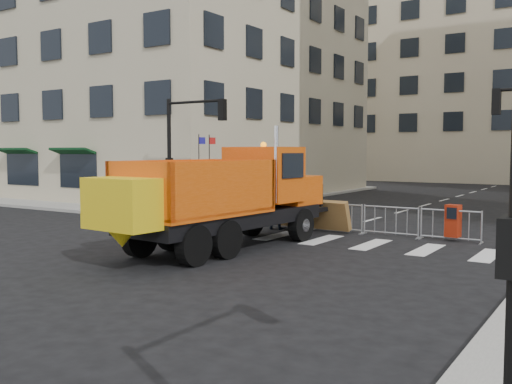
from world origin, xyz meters
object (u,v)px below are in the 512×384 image
Objects in this scene: cop_c at (303,208)px; worker at (187,190)px; plow_truck at (222,195)px; cop_b at (275,205)px; cop_a at (302,208)px; newspaper_box at (453,221)px.

cop_c is 8.77m from worker.
plow_truck is 4.62m from cop_c.
cop_b is (-1.02, 4.90, -0.77)m from plow_truck.
newspaper_box is (5.43, 0.68, -0.18)m from cop_a.
cop_b is 1.73× the size of newspaper_box.
worker is at bearing 179.94° from newspaper_box.
worker is (-8.19, 3.13, 0.18)m from cop_c.
cop_c is 5.32m from newspaper_box.
cop_c is 0.97× the size of worker.
cop_c is (0.41, 4.54, -0.77)m from plow_truck.
cop_c is (1.43, -0.36, -0.00)m from cop_b.
newspaper_box is (5.61, 5.59, -1.02)m from plow_truck.
cop_c is at bearing -159.85° from newspaper_box.
plow_truck reaches higher than worker.
cop_b is at bearing -66.95° from worker.
cop_b reaches higher than cop_c.
cop_b is at bearing -43.00° from cop_a.
cop_b is 1.00× the size of cop_c.
cop_b is at bearing -84.51° from cop_c.
plow_truck is 7.99m from newspaper_box.
plow_truck is 4.98m from cop_a.
newspaper_box is at bearing -40.92° from plow_truck.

